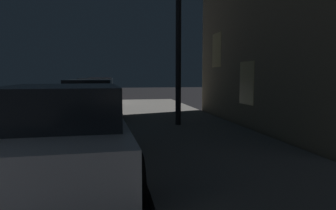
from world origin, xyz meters
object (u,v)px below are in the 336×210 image
Objects in this scene: car_red at (100,87)px; car_black at (90,100)px; car_white at (65,132)px; car_silver at (97,92)px.

car_black is at bearing -90.00° from car_red.
car_white is 11.93m from car_silver.
car_silver is at bearing 90.01° from car_white.
car_silver and car_red have the same top height.
car_black is 0.98× the size of car_silver.
car_white is 1.02× the size of car_silver.
car_red is at bearing 90.00° from car_silver.
car_red is (-0.00, 18.73, 0.01)m from car_white.
car_silver is 1.00× the size of car_red.
car_silver is at bearing -90.00° from car_red.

